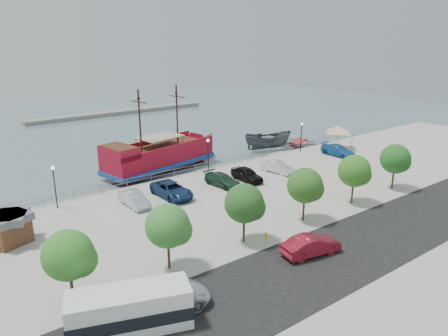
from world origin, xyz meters
TOP-DOWN VIEW (x-y plane):
  - ground at (0.00, 0.00)m, footprint 160.00×160.00m
  - land_slab at (0.00, -21.00)m, footprint 100.00×58.00m
  - street at (0.00, -16.00)m, footprint 100.00×8.00m
  - sidewalk at (0.00, -10.00)m, footprint 100.00×4.00m
  - seawall_railing at (0.00, 7.80)m, footprint 50.00×0.06m
  - far_shore at (10.00, 55.00)m, footprint 40.00×3.00m
  - pirate_ship at (-1.33, 14.15)m, footprint 18.28×8.36m
  - patrol_boat at (15.04, 12.31)m, footprint 7.60×5.68m
  - speedboat at (20.15, 10.88)m, footprint 6.95×7.88m
  - dock_west at (-14.62, 9.20)m, footprint 7.37×3.48m
  - dock_mid at (8.11, 9.20)m, footprint 6.57×2.68m
  - dock_east at (16.43, 9.20)m, footprint 7.33×2.16m
  - shed at (-23.36, 1.34)m, footprint 3.94×3.94m
  - canopy_tent at (21.89, 4.76)m, footprint 4.80×4.80m
  - street_van at (-17.67, -14.15)m, footprint 6.11×3.58m
  - street_sedan at (-5.21, -14.75)m, footprint 5.01×2.47m
  - shuttle_bus at (-20.16, -14.50)m, footprint 7.51×4.73m
  - fire_hydrant at (-6.27, -10.80)m, footprint 0.23×0.23m
  - lamp_post_left at (-18.00, 6.50)m, footprint 0.36×0.36m
  - lamp_post_mid at (0.00, 6.50)m, footprint 0.36×0.36m
  - lamp_post_right at (16.00, 6.50)m, footprint 0.36×0.36m
  - tree_a at (-21.85, -10.07)m, footprint 3.30×3.20m
  - tree_b at (-14.85, -10.07)m, footprint 3.30×3.20m
  - tree_c at (-7.85, -10.07)m, footprint 3.30×3.20m
  - tree_d at (-0.85, -10.07)m, footprint 3.30×3.20m
  - tree_e at (6.15, -10.07)m, footprint 3.30×3.20m
  - tree_f at (13.15, -10.07)m, footprint 3.30×3.20m
  - parked_car_b at (-11.74, 2.48)m, footprint 1.65×4.46m
  - parked_car_c at (-7.53, 2.35)m, footprint 2.69×5.61m
  - parked_car_d at (-1.31, 1.88)m, footprint 2.50×4.95m
  - parked_car_e at (2.00, 1.63)m, footprint 2.05×4.64m
  - parked_car_f at (6.90, 1.76)m, footprint 2.17×4.44m
  - parked_car_h at (18.86, 2.17)m, footprint 2.18×5.18m

SIDE VIEW (x-z plane):
  - ground at x=0.00m, z-range -1.00..-1.00m
  - dock_mid at x=8.11m, z-range -1.00..-0.64m
  - dock_west at x=-14.62m, z-range -1.00..-0.59m
  - dock_east at x=16.43m, z-range -1.00..-0.58m
  - land_slab at x=0.00m, z-range -1.20..0.00m
  - far_shore at x=10.00m, z-range -1.00..-0.20m
  - speedboat at x=20.15m, z-range -1.00..0.35m
  - street at x=0.00m, z-range -0.01..0.03m
  - sidewalk at x=0.00m, z-range -0.01..0.04m
  - fire_hydrant at x=-6.27m, z-range 0.03..0.69m
  - patrol_boat at x=15.04m, z-range -1.00..1.77m
  - seawall_railing at x=0.00m, z-range 0.03..1.03m
  - parked_car_d at x=-1.31m, z-range 0.00..1.38m
  - parked_car_f at x=6.90m, z-range 0.00..1.40m
  - parked_car_b at x=-11.74m, z-range 0.00..1.46m
  - parked_car_h at x=18.86m, z-range 0.00..1.49m
  - parked_car_c at x=-7.53m, z-range 0.00..1.54m
  - parked_car_e at x=2.00m, z-range 0.00..1.55m
  - street_sedan at x=-5.21m, z-range 0.00..1.58m
  - street_van at x=-17.67m, z-range 0.00..1.60m
  - pirate_ship at x=-1.33m, z-range -4.77..6.56m
  - shuttle_bus at x=-20.16m, z-range -0.04..2.46m
  - shed at x=-23.36m, z-range 0.08..2.60m
  - lamp_post_left at x=-18.00m, z-range 0.80..5.08m
  - lamp_post_mid at x=0.00m, z-range 0.80..5.08m
  - lamp_post_right at x=16.00m, z-range 0.80..5.08m
  - tree_a at x=-21.85m, z-range 0.80..5.80m
  - tree_b at x=-14.85m, z-range 0.80..5.80m
  - tree_c at x=-7.85m, z-range 0.80..5.80m
  - tree_d at x=-0.85m, z-range 0.80..5.80m
  - tree_e at x=6.15m, z-range 0.80..5.80m
  - tree_f at x=13.15m, z-range 0.80..5.80m
  - canopy_tent at x=21.89m, z-range 1.43..5.31m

